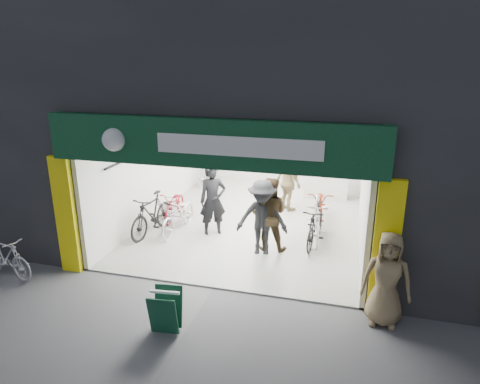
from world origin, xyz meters
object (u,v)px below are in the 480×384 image
at_px(parked_bike, 6,257).
at_px(sandwich_board, 166,310).
at_px(bike_left_front, 179,215).
at_px(pedestrian_near, 387,279).
at_px(bike_right_front, 315,225).

relative_size(parked_bike, sandwich_board, 2.05).
relative_size(bike_left_front, sandwich_board, 2.46).
bearing_deg(pedestrian_near, sandwich_board, -157.46).
bearing_deg(bike_left_front, bike_right_front, 4.39).
distance_m(bike_left_front, bike_right_front, 3.60).
height_order(bike_left_front, parked_bike, bike_left_front).
bearing_deg(bike_right_front, bike_left_front, -171.86).
relative_size(pedestrian_near, sandwich_board, 2.28).
distance_m(bike_right_front, sandwich_board, 4.72).
height_order(parked_bike, sandwich_board, parked_bike).
bearing_deg(parked_bike, sandwich_board, -89.13).
bearing_deg(sandwich_board, bike_right_front, 56.74).
bearing_deg(sandwich_board, parked_bike, 161.42).
bearing_deg(bike_right_front, sandwich_board, -110.46).
xyz_separation_m(parked_bike, pedestrian_near, (7.70, 0.37, 0.40)).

